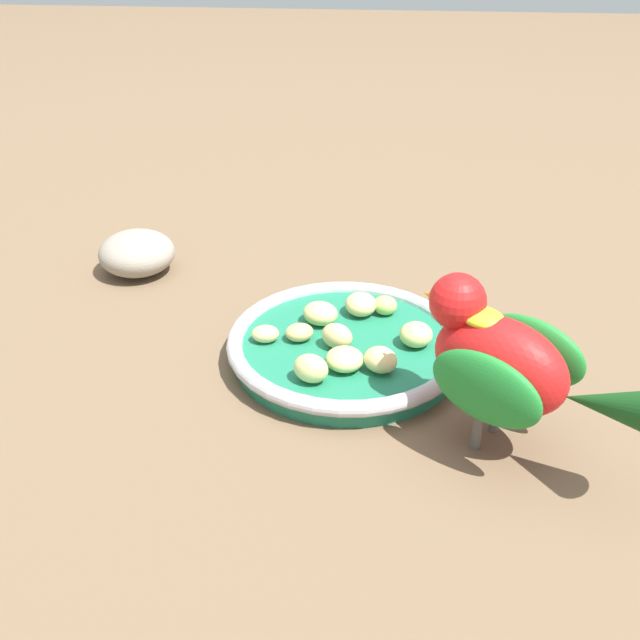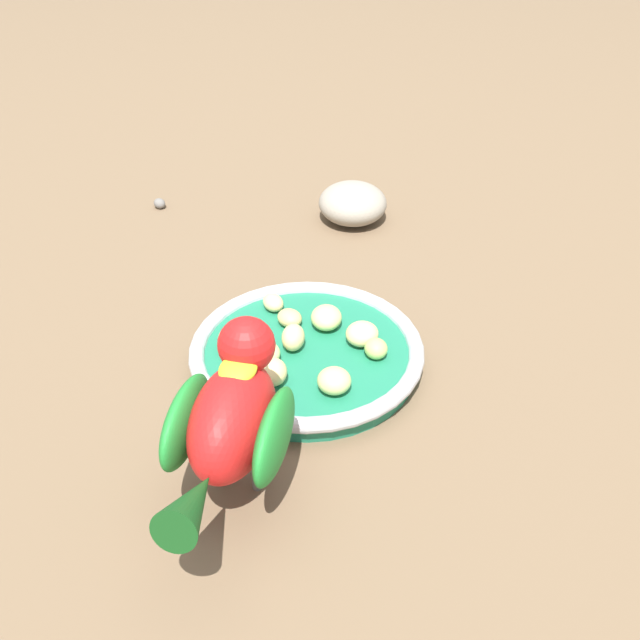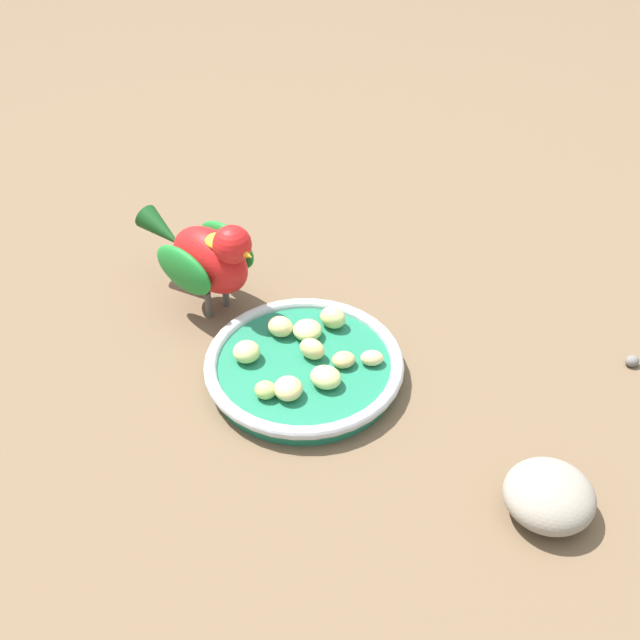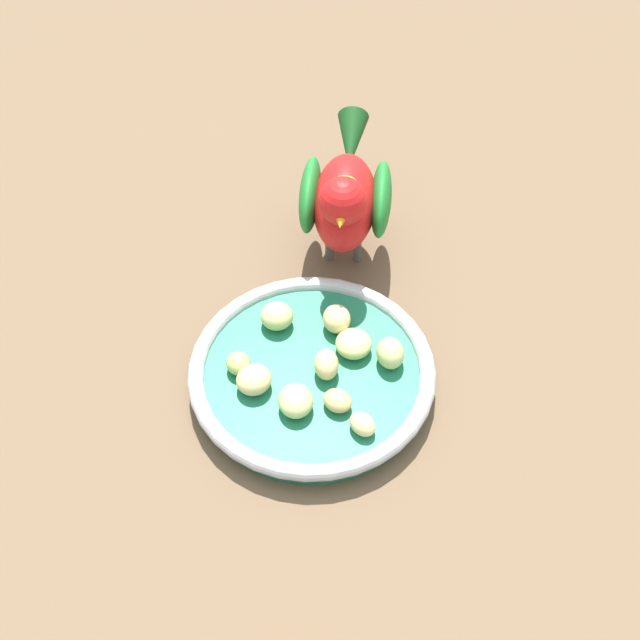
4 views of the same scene
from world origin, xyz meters
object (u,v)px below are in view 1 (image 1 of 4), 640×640
Objects in this scene: apple_piece_5 at (380,360)px; apple_piece_3 at (337,336)px; apple_piece_4 at (316,313)px; apple_piece_0 at (416,336)px; feeding_bowl at (346,349)px; apple_piece_2 at (299,332)px; rock_large at (137,253)px; apple_piece_6 at (361,304)px; apple_piece_7 at (344,359)px; apple_piece_1 at (265,334)px; parrot at (505,362)px; apple_piece_8 at (385,305)px; apple_piece_9 at (311,368)px.

apple_piece_3 is at bearing 48.66° from apple_piece_5.
apple_piece_0 is at bearing -109.74° from apple_piece_4.
apple_piece_2 is (0.00, 0.05, 0.01)m from feeding_bowl.
apple_piece_4 is (0.04, 0.10, -0.00)m from apple_piece_0.
apple_piece_5 is at bearing -126.90° from rock_large.
feeding_bowl is 0.06m from apple_piece_6.
apple_piece_0 and apple_piece_6 have the same top height.
apple_piece_3 reaches higher than apple_piece_7.
apple_piece_1 reaches higher than feeding_bowl.
feeding_bowl is 0.05m from apple_piece_4.
apple_piece_1 is 0.11m from apple_piece_6.
apple_piece_1 is 0.85× the size of apple_piece_3.
feeding_bowl is 0.05m from apple_piece_2.
apple_piece_1 is 0.07m from apple_piece_3.
apple_piece_2 is (0.01, -0.03, -0.00)m from apple_piece_1.
apple_piece_6 is at bearing -113.22° from rock_large.
apple_piece_6 is 0.22m from parrot.
apple_piece_2 is 0.10m from apple_piece_8.
rock_large is at bearing 53.10° from apple_piece_5.
apple_piece_8 reaches higher than apple_piece_2.
apple_piece_5 is (-0.04, -0.03, 0.02)m from feeding_bowl.
apple_piece_3 is 0.31m from rock_large.
apple_piece_5 is 1.28× the size of apple_piece_8.
apple_piece_5 is at bearing -71.27° from apple_piece_9.
parrot is (-0.07, -0.13, 0.05)m from apple_piece_7.
apple_piece_2 is 0.07m from apple_piece_9.
parrot reaches higher than rock_large.
parrot is (-0.15, -0.17, 0.05)m from apple_piece_4.
apple_piece_1 is at bearing 130.46° from apple_piece_4.
feeding_bowl is at bearing -23.36° from apple_piece_9.
feeding_bowl is at bearing -51.63° from apple_piece_3.
apple_piece_7 is 0.40× the size of rock_large.
apple_piece_8 is at bearing -18.89° from apple_piece_7.
apple_piece_0 is 0.07m from apple_piece_8.
apple_piece_3 is at bearing 128.37° from feeding_bowl.
apple_piece_9 reaches higher than apple_piece_4.
apple_piece_6 is 0.95× the size of apple_piece_7.
apple_piece_6 is at bearing -18.98° from parrot.
apple_piece_3 is (-0.01, 0.08, 0.00)m from apple_piece_0.
apple_piece_8 is 0.28× the size of rock_large.
apple_piece_0 reaches higher than feeding_bowl.
apple_piece_4 is at bearing 22.47° from apple_piece_7.
apple_piece_5 is at bearing -142.52° from feeding_bowl.
apple_piece_1 is at bearing 85.94° from apple_piece_3.
apple_piece_9 is 0.18× the size of parrot.
apple_piece_8 is at bearing -60.94° from apple_piece_1.
apple_piece_5 is (-0.05, -0.08, 0.00)m from apple_piece_2.
apple_piece_0 is at bearing -153.21° from apple_piece_8.
rock_large is at bearing 66.78° from apple_piece_6.
apple_piece_9 reaches higher than apple_piece_5.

